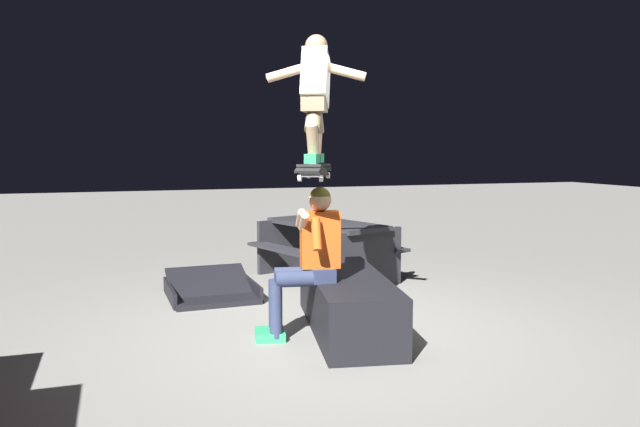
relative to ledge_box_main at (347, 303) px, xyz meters
The scene contains 7 objects.
ground_plane 0.31m from the ledge_box_main, 84.42° to the left, with size 40.00×40.00×0.00m, color gray.
ledge_box_main is the anchor object (origin of this frame).
person_sitting_on_ledge 0.66m from the ledge_box_main, 103.06° to the left, with size 0.60×0.78×1.35m.
skateboard 1.28m from the ledge_box_main, 106.10° to the left, with size 1.01×0.61×0.15m.
skater_airborne 1.95m from the ledge_box_main, 98.72° to the left, with size 0.63×0.84×1.12m.
kicker_ramp 1.96m from the ledge_box_main, 31.58° to the left, with size 1.09×1.00×0.36m.
picnic_table_back 2.25m from the ledge_box_main, 13.90° to the right, with size 2.06×1.84×0.75m.
Camera 1 is at (-5.18, 1.80, 1.69)m, focal length 34.07 mm.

